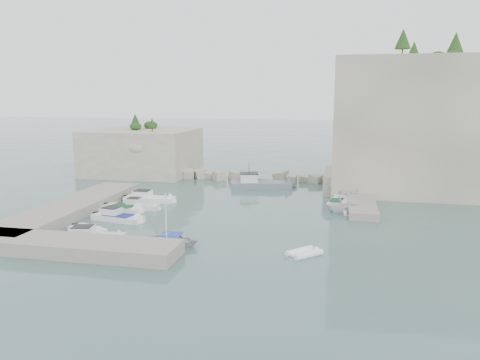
% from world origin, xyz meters
% --- Properties ---
extents(ground, '(400.00, 400.00, 0.00)m').
position_xyz_m(ground, '(0.00, 0.00, 0.00)').
color(ground, '#446661').
rests_on(ground, ground).
extents(cliff_east, '(26.00, 22.00, 17.00)m').
position_xyz_m(cliff_east, '(23.00, 23.00, 8.50)').
color(cliff_east, beige).
rests_on(cliff_east, ground).
extents(cliff_terrace, '(8.00, 10.00, 2.50)m').
position_xyz_m(cliff_terrace, '(13.00, 18.00, 1.25)').
color(cliff_terrace, beige).
rests_on(cliff_terrace, ground).
extents(outcrop_west, '(16.00, 14.00, 7.00)m').
position_xyz_m(outcrop_west, '(-20.00, 25.00, 3.50)').
color(outcrop_west, beige).
rests_on(outcrop_west, ground).
extents(quay_west, '(5.00, 24.00, 1.10)m').
position_xyz_m(quay_west, '(-17.00, -1.00, 0.55)').
color(quay_west, '#9E9689').
rests_on(quay_west, ground).
extents(quay_south, '(18.00, 4.00, 1.10)m').
position_xyz_m(quay_south, '(-10.00, -12.50, 0.55)').
color(quay_south, '#9E9689').
rests_on(quay_south, ground).
extents(ledge_east, '(3.00, 16.00, 0.80)m').
position_xyz_m(ledge_east, '(13.50, 10.00, 0.40)').
color(ledge_east, '#9E9689').
rests_on(ledge_east, ground).
extents(breakwater, '(28.00, 3.00, 1.40)m').
position_xyz_m(breakwater, '(-1.00, 22.00, 0.70)').
color(breakwater, beige).
rests_on(breakwater, ground).
extents(motorboat_a, '(6.54, 2.04, 1.40)m').
position_xyz_m(motorboat_a, '(-10.98, 6.08, 0.00)').
color(motorboat_a, white).
rests_on(motorboat_a, ground).
extents(motorboat_b, '(4.78, 1.75, 1.40)m').
position_xyz_m(motorboat_b, '(-10.44, 2.07, 0.00)').
color(motorboat_b, silver).
rests_on(motorboat_b, ground).
extents(motorboat_c, '(5.53, 3.14, 0.70)m').
position_xyz_m(motorboat_c, '(-11.96, 1.09, 0.00)').
color(motorboat_c, silver).
rests_on(motorboat_c, ground).
extents(motorboat_d, '(6.15, 2.81, 1.40)m').
position_xyz_m(motorboat_d, '(-10.65, -2.75, 0.00)').
color(motorboat_d, white).
rests_on(motorboat_d, ground).
extents(motorboat_e, '(4.40, 3.22, 0.70)m').
position_xyz_m(motorboat_e, '(-11.34, -7.41, 0.00)').
color(motorboat_e, white).
rests_on(motorboat_e, ground).
extents(motorboat_f, '(6.25, 2.83, 1.40)m').
position_xyz_m(motorboat_f, '(-9.78, -9.33, 0.00)').
color(motorboat_f, silver).
rests_on(motorboat_f, ground).
extents(rowboat, '(5.67, 4.33, 1.10)m').
position_xyz_m(rowboat, '(-3.00, -9.29, 0.00)').
color(rowboat, silver).
rests_on(rowboat, ground).
extents(inflatable_dinghy, '(3.07, 3.08, 0.44)m').
position_xyz_m(inflatable_dinghy, '(8.39, -9.20, 0.00)').
color(inflatable_dinghy, white).
rests_on(inflatable_dinghy, ground).
extents(tender_east_a, '(4.18, 3.80, 1.91)m').
position_xyz_m(tender_east_a, '(11.26, 5.31, 0.00)').
color(tender_east_a, white).
rests_on(tender_east_a, ground).
extents(tender_east_b, '(2.01, 4.34, 0.70)m').
position_xyz_m(tender_east_b, '(10.62, 8.61, 0.00)').
color(tender_east_b, white).
rests_on(tender_east_b, ground).
extents(tender_east_c, '(2.83, 5.93, 0.70)m').
position_xyz_m(tender_east_c, '(11.65, 10.05, 0.00)').
color(tender_east_c, white).
rests_on(tender_east_c, ground).
extents(tender_east_d, '(4.32, 3.04, 1.56)m').
position_xyz_m(tender_east_d, '(11.37, 12.54, 0.00)').
color(tender_east_d, silver).
rests_on(tender_east_d, ground).
extents(work_boat, '(9.36, 4.62, 2.20)m').
position_xyz_m(work_boat, '(0.59, 16.91, 0.00)').
color(work_boat, slate).
rests_on(work_boat, ground).
extents(rowboat_mast, '(0.10, 0.10, 4.20)m').
position_xyz_m(rowboat_mast, '(-3.00, -9.29, 2.65)').
color(rowboat_mast, white).
rests_on(rowboat_mast, rowboat).
extents(vegetation, '(53.48, 13.88, 13.40)m').
position_xyz_m(vegetation, '(17.83, 24.40, 17.93)').
color(vegetation, '#1E4219').
rests_on(vegetation, ground).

